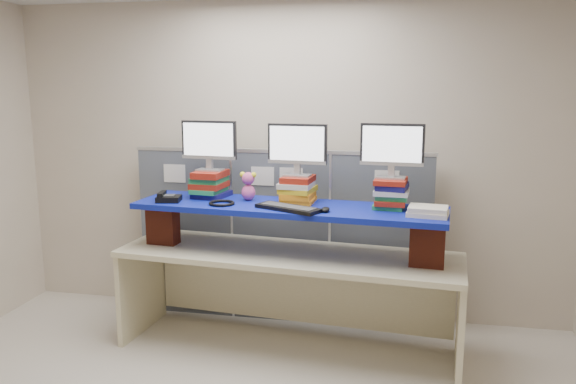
% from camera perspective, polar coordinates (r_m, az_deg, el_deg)
% --- Properties ---
extents(room, '(5.00, 4.00, 2.80)m').
position_cam_1_polar(room, '(3.10, -7.55, -1.62)').
color(room, beige).
rests_on(room, ground).
extents(cubicle_partition, '(2.60, 0.06, 1.53)m').
position_cam_1_polar(cubicle_partition, '(4.92, -0.77, -4.49)').
color(cubicle_partition, '#474B53').
rests_on(cubicle_partition, ground).
extents(desk, '(2.69, 1.01, 0.80)m').
position_cam_1_polar(desk, '(4.39, -0.00, -8.15)').
color(desk, beige).
rests_on(desk, ground).
extents(brick_pier_left, '(0.25, 0.15, 0.33)m').
position_cam_1_polar(brick_pier_left, '(4.65, -12.59, -3.16)').
color(brick_pier_left, maroon).
rests_on(brick_pier_left, desk).
extents(brick_pier_right, '(0.25, 0.15, 0.33)m').
position_cam_1_polar(brick_pier_right, '(4.08, 13.98, -5.13)').
color(brick_pier_right, maroon).
rests_on(brick_pier_right, desk).
extents(blue_board, '(2.41, 0.81, 0.04)m').
position_cam_1_polar(blue_board, '(4.25, -0.00, -1.61)').
color(blue_board, '#0B1594').
rests_on(blue_board, brick_pier_left).
extents(book_stack_left, '(0.29, 0.33, 0.22)m').
position_cam_1_polar(book_stack_left, '(4.58, -7.93, 0.81)').
color(book_stack_left, '#14114D').
rests_on(book_stack_left, blue_board).
extents(book_stack_center, '(0.28, 0.32, 0.20)m').
position_cam_1_polar(book_stack_center, '(4.33, 0.99, 0.27)').
color(book_stack_center, orange).
rests_on(book_stack_center, blue_board).
extents(book_stack_right, '(0.27, 0.32, 0.22)m').
position_cam_1_polar(book_stack_right, '(4.20, 10.43, -0.08)').
color(book_stack_right, '#238445').
rests_on(book_stack_right, blue_board).
extents(monitor_left, '(0.46, 0.15, 0.40)m').
position_cam_1_polar(monitor_left, '(4.53, -8.03, 5.00)').
color(monitor_left, '#B1B1B6').
rests_on(monitor_left, book_stack_left).
extents(monitor_center, '(0.46, 0.15, 0.40)m').
position_cam_1_polar(monitor_center, '(4.28, 0.95, 4.63)').
color(monitor_center, '#B1B1B6').
rests_on(monitor_center, book_stack_center).
extents(monitor_right, '(0.46, 0.15, 0.40)m').
position_cam_1_polar(monitor_right, '(4.15, 10.52, 4.47)').
color(monitor_right, '#B1B1B6').
rests_on(monitor_right, book_stack_right).
extents(keyboard, '(0.52, 0.36, 0.03)m').
position_cam_1_polar(keyboard, '(4.07, 0.03, -1.63)').
color(keyboard, black).
rests_on(keyboard, blue_board).
extents(mouse, '(0.08, 0.12, 0.03)m').
position_cam_1_polar(mouse, '(4.02, 3.83, -1.78)').
color(mouse, black).
rests_on(mouse, blue_board).
extents(desk_phone, '(0.20, 0.19, 0.08)m').
position_cam_1_polar(desk_phone, '(4.47, -12.10, -0.59)').
color(desk_phone, black).
rests_on(desk_phone, blue_board).
extents(headset, '(0.22, 0.22, 0.02)m').
position_cam_1_polar(headset, '(4.29, -6.75, -1.13)').
color(headset, black).
rests_on(headset, blue_board).
extents(plush_toy, '(0.13, 0.10, 0.23)m').
position_cam_1_polar(plush_toy, '(4.41, -4.06, 0.62)').
color(plush_toy, '#CF4E8F').
rests_on(plush_toy, blue_board).
extents(binder_stack, '(0.30, 0.25, 0.07)m').
position_cam_1_polar(binder_stack, '(4.01, 14.04, -1.91)').
color(binder_stack, silver).
rests_on(binder_stack, blue_board).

